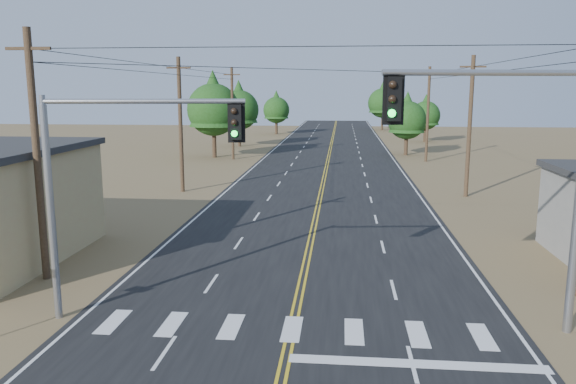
# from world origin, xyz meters

# --- Properties ---
(road) EXTENTS (15.00, 200.00, 0.02)m
(road) POSITION_xyz_m (0.00, 30.00, 0.01)
(road) COLOR black
(road) RESTS_ON ground
(utility_pole_left_near) EXTENTS (1.80, 0.30, 10.00)m
(utility_pole_left_near) POSITION_xyz_m (-10.50, 12.00, 5.12)
(utility_pole_left_near) COLOR #4C3826
(utility_pole_left_near) RESTS_ON ground
(utility_pole_left_mid) EXTENTS (1.80, 0.30, 10.00)m
(utility_pole_left_mid) POSITION_xyz_m (-10.50, 32.00, 5.12)
(utility_pole_left_mid) COLOR #4C3826
(utility_pole_left_mid) RESTS_ON ground
(utility_pole_left_far) EXTENTS (1.80, 0.30, 10.00)m
(utility_pole_left_far) POSITION_xyz_m (-10.50, 52.00, 5.12)
(utility_pole_left_far) COLOR #4C3826
(utility_pole_left_far) RESTS_ON ground
(utility_pole_right_mid) EXTENTS (1.80, 0.30, 10.00)m
(utility_pole_right_mid) POSITION_xyz_m (10.50, 32.00, 5.12)
(utility_pole_right_mid) COLOR #4C3826
(utility_pole_right_mid) RESTS_ON ground
(utility_pole_right_far) EXTENTS (1.80, 0.30, 10.00)m
(utility_pole_right_far) POSITION_xyz_m (10.50, 52.00, 5.12)
(utility_pole_right_far) COLOR #4C3826
(utility_pole_right_far) RESTS_ON ground
(signal_mast_left) EXTENTS (6.52, 1.09, 7.49)m
(signal_mast_left) POSITION_xyz_m (-6.12, 8.44, 5.10)
(signal_mast_left) COLOR gray
(signal_mast_left) RESTS_ON ground
(signal_mast_right) EXTENTS (6.34, 1.61, 8.37)m
(signal_mast_right) POSITION_xyz_m (7.02, 8.33, 5.62)
(signal_mast_right) COLOR gray
(signal_mast_right) RESTS_ON ground
(tree_left_near) EXTENTS (5.87, 5.87, 9.79)m
(tree_left_near) POSITION_xyz_m (-12.94, 53.48, 5.99)
(tree_left_near) COLOR #3F2D1E
(tree_left_near) RESTS_ON ground
(tree_left_mid) EXTENTS (5.34, 5.34, 8.90)m
(tree_left_mid) POSITION_xyz_m (-12.38, 66.14, 5.44)
(tree_left_mid) COLOR #3F2D1E
(tree_left_mid) RESTS_ON ground
(tree_left_far) EXTENTS (4.49, 4.49, 7.48)m
(tree_left_far) POSITION_xyz_m (-9.82, 87.44, 4.57)
(tree_left_far) COLOR #3F2D1E
(tree_left_far) RESTS_ON ground
(tree_right_near) EXTENTS (4.47, 4.47, 7.44)m
(tree_right_near) POSITION_xyz_m (9.00, 57.89, 4.55)
(tree_right_near) COLOR #3F2D1E
(tree_right_near) RESTS_ON ground
(tree_right_mid) EXTENTS (4.21, 4.21, 7.02)m
(tree_right_mid) POSITION_xyz_m (13.60, 75.16, 4.29)
(tree_right_mid) COLOR #3F2D1E
(tree_right_mid) RESTS_ON ground
(tree_right_far) EXTENTS (5.51, 5.51, 9.19)m
(tree_right_far) POSITION_xyz_m (9.00, 99.05, 5.62)
(tree_right_far) COLOR #3F2D1E
(tree_right_far) RESTS_ON ground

